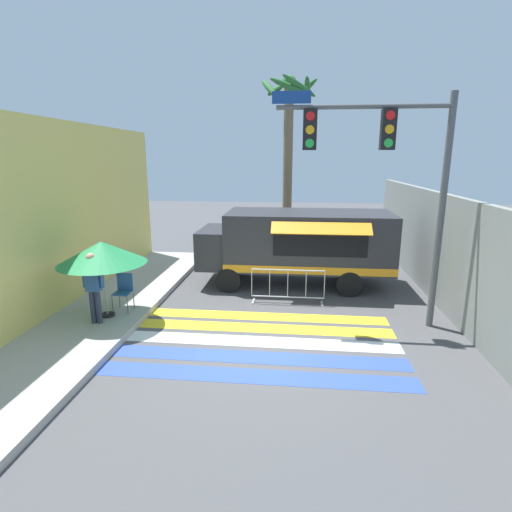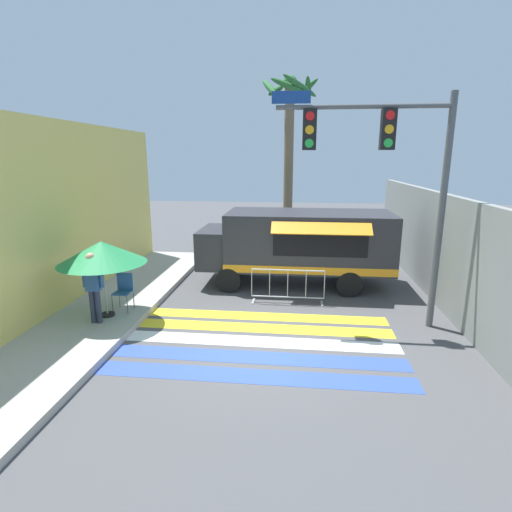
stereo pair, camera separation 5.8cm
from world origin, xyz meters
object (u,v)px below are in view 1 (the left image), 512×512
(vendor_person, at_px, (93,283))
(barricade_front, at_px, (288,286))
(food_truck, at_px, (294,242))
(palm_tree, at_px, (288,138))
(traffic_signal_pole, at_px, (387,161))
(patio_umbrella, at_px, (102,253))
(folding_chair, at_px, (124,288))

(vendor_person, xyz_separation_m, barricade_front, (4.66, 2.34, -0.68))
(food_truck, bearing_deg, barricade_front, -93.91)
(vendor_person, distance_m, palm_tree, 10.48)
(traffic_signal_pole, bearing_deg, vendor_person, -171.25)
(traffic_signal_pole, height_order, vendor_person, traffic_signal_pole)
(traffic_signal_pole, distance_m, palm_tree, 8.09)
(traffic_signal_pole, xyz_separation_m, patio_umbrella, (-6.88, -0.61, -2.23))
(barricade_front, xyz_separation_m, palm_tree, (-0.23, 6.38, 4.47))
(folding_chair, distance_m, palm_tree, 9.76)
(folding_chair, xyz_separation_m, palm_tree, (4.11, 7.79, 4.20))
(traffic_signal_pole, xyz_separation_m, vendor_person, (-6.93, -1.07, -2.89))
(patio_umbrella, distance_m, palm_tree, 9.85)
(traffic_signal_pole, relative_size, palm_tree, 0.76)
(traffic_signal_pole, xyz_separation_m, palm_tree, (-2.50, 7.65, 0.90))
(traffic_signal_pole, bearing_deg, palm_tree, 108.11)
(traffic_signal_pole, bearing_deg, patio_umbrella, -174.97)
(palm_tree, bearing_deg, food_truck, -85.48)
(barricade_front, bearing_deg, traffic_signal_pole, -29.14)
(traffic_signal_pole, bearing_deg, folding_chair, -178.76)
(vendor_person, bearing_deg, barricade_front, 11.69)
(traffic_signal_pole, height_order, barricade_front, traffic_signal_pole)
(food_truck, xyz_separation_m, traffic_signal_pole, (2.15, -3.16, 2.62))
(vendor_person, bearing_deg, traffic_signal_pole, -6.19)
(vendor_person, relative_size, barricade_front, 0.84)
(folding_chair, height_order, palm_tree, palm_tree)
(traffic_signal_pole, distance_m, barricade_front, 4.42)
(traffic_signal_pole, distance_m, patio_umbrella, 7.26)
(food_truck, height_order, folding_chair, food_truck)
(barricade_front, bearing_deg, vendor_person, -153.37)
(traffic_signal_pole, height_order, palm_tree, palm_tree)
(traffic_signal_pole, distance_m, vendor_person, 7.58)
(patio_umbrella, height_order, folding_chair, patio_umbrella)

